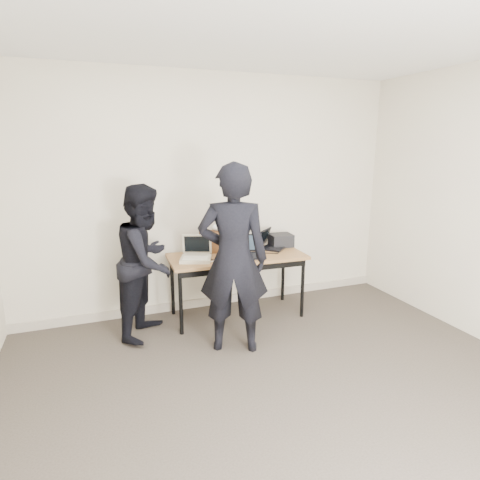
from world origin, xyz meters
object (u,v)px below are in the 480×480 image
desk (237,260)px  person_observer (146,261)px  laptop_center (245,251)px  laptop_beige (196,255)px  laptop_right (271,244)px  leather_satchel (216,241)px  equipment_box (281,240)px  person_typist (233,259)px

desk → person_observer: 1.01m
desk → laptop_center: bearing=-33.3°
laptop_beige → laptop_right: laptop_beige is taller
desk → leather_satchel: 0.34m
laptop_beige → leather_satchel: size_ratio=1.05×
person_observer → laptop_center: bearing=-57.6°
laptop_right → equipment_box: size_ratio=1.64×
laptop_center → leather_satchel: size_ratio=0.98×
leather_satchel → person_typist: (-0.11, -0.90, 0.04)m
person_typist → person_observer: person_typist is taller
laptop_center → laptop_right: laptop_center is taller
laptop_center → person_observer: size_ratio=0.24×
person_typist → person_observer: (-0.71, 0.60, -0.11)m
equipment_box → person_observer: person_observer is taller
laptop_beige → laptop_center: 0.55m
laptop_beige → person_observer: bearing=-152.7°
laptop_center → person_observer: 1.08m
desk → equipment_box: bearing=19.1°
leather_satchel → equipment_box: 0.81m
leather_satchel → laptop_right: bearing=4.0°
laptop_center → equipment_box: size_ratio=1.45×
laptop_right → leather_satchel: size_ratio=1.10×
desk → laptop_center: size_ratio=4.05×
laptop_right → leather_satchel: (-0.66, 0.07, 0.08)m
equipment_box → person_observer: (-1.63, -0.26, -0.02)m
laptop_beige → leather_satchel: 0.38m
desk → equipment_box: (0.63, 0.19, 0.13)m
leather_satchel → person_observer: (-0.82, -0.30, -0.07)m
laptop_right → person_observer: bearing=145.1°
laptop_right → person_typist: size_ratio=0.24×
desk → equipment_box: 0.67m
laptop_right → person_observer: 1.50m
leather_satchel → person_observer: bearing=-150.2°
laptop_beige → laptop_right: size_ratio=0.95×
laptop_beige → laptop_center: laptop_beige is taller
leather_satchel → person_observer: size_ratio=0.25×
laptop_center → equipment_box: (0.55, 0.25, 0.02)m
desk → leather_satchel: bearing=130.5°
equipment_box → person_observer: bearing=-170.8°
laptop_right → person_typist: bearing=-176.5°
laptop_beige → laptop_right: bearing=30.9°
person_typist → equipment_box: bearing=-115.6°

